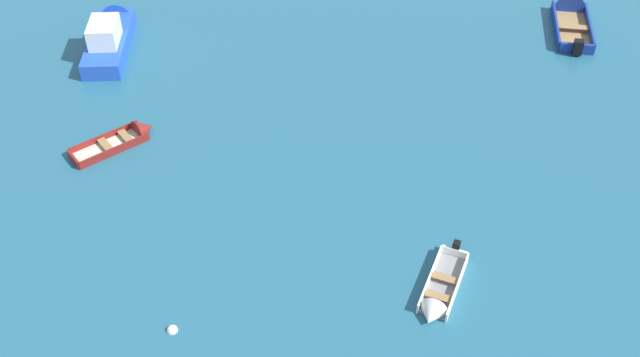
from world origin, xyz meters
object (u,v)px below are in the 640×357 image
motor_launch_blue_near_right (110,35)px  mooring_buoy_central (172,330)px  rowboat_white_back_row_right (438,298)px  rowboat_deep_blue_outer_right (570,15)px  rowboat_maroon_far_right (130,136)px

motor_launch_blue_near_right → mooring_buoy_central: size_ratio=16.55×
mooring_buoy_central → rowboat_white_back_row_right: bearing=9.9°
rowboat_deep_blue_outer_right → motor_launch_blue_near_right: size_ratio=0.85×
rowboat_maroon_far_right → motor_launch_blue_near_right: 6.75m
rowboat_white_back_row_right → motor_launch_blue_near_right: (-13.06, 13.56, 0.36)m
rowboat_deep_blue_outer_right → mooring_buoy_central: rowboat_deep_blue_outer_right is taller
rowboat_white_back_row_right → motor_launch_blue_near_right: size_ratio=0.58×
rowboat_maroon_far_right → motor_launch_blue_near_right: (-2.24, 6.36, 0.38)m
rowboat_white_back_row_right → rowboat_maroon_far_right: 13.00m
mooring_buoy_central → motor_launch_blue_near_right: bearing=109.9°
motor_launch_blue_near_right → rowboat_white_back_row_right: bearing=-46.1°
rowboat_white_back_row_right → motor_launch_blue_near_right: bearing=133.9°
rowboat_deep_blue_outer_right → rowboat_white_back_row_right: 18.08m
motor_launch_blue_near_right → mooring_buoy_central: bearing=-70.1°
rowboat_white_back_row_right → mooring_buoy_central: size_ratio=9.65×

